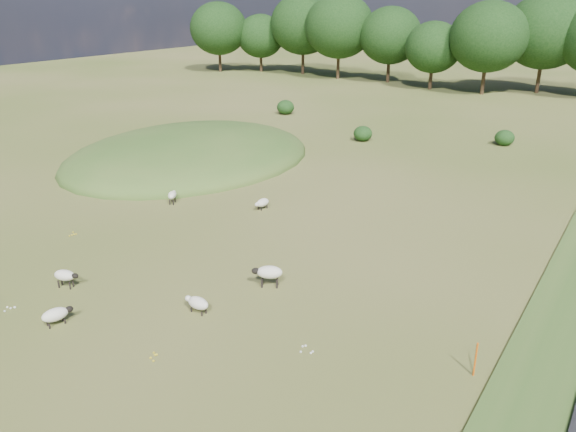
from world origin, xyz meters
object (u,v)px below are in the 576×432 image
Objects in this scene: sheep_4 at (56,314)px; sheep_3 at (262,203)px; sheep_1 at (65,275)px; sheep_2 at (172,195)px; marker_post at (475,359)px; sheep_0 at (198,303)px; sheep_5 at (269,272)px.

sheep_3 is at bearing 20.89° from sheep_4.
sheep_1 reaches higher than sheep_2.
sheep_4 is at bearing 175.32° from sheep_2.
sheep_2 is at bearing 161.89° from marker_post.
sheep_2 is 0.86× the size of sheep_4.
marker_post is 10.02m from sheep_0.
sheep_2 is at bearing 90.03° from sheep_1.
sheep_3 is at bearing 63.54° from sheep_1.
sheep_2 is at bearing -40.10° from sheep_0.
sheep_0 is at bearing -29.18° from sheep_4.
marker_post is 20.15m from sheep_2.
sheep_1 is 11.88m from sheep_3.
sheep_5 is at bearing 172.21° from marker_post.
marker_post is 16.02m from sheep_1.
sheep_4 is at bearing 44.22° from sheep_0.
sheep_1 reaches higher than sheep_4.
sheep_1 is at bearing 64.98° from sheep_4.
marker_post reaches higher than sheep_4.
marker_post reaches higher than sheep_5.
sheep_1 is (-15.65, -3.45, -0.05)m from marker_post.
marker_post is at bearing 142.64° from sheep_5.
sheep_0 is 0.93× the size of sheep_4.
sheep_4 is at bearing 24.58° from sheep_5.
marker_post is at bearing 63.93° from sheep_3.
sheep_3 is 13.77m from sheep_4.
sheep_4 reaches higher than sheep_3.
sheep_5 reaches higher than sheep_1.
sheep_3 is (1.38, 11.80, -0.16)m from sheep_1.
marker_post is at bearing -167.53° from sheep_0.
sheep_2 is at bearing -62.67° from sheep_3.
sheep_0 is 0.99× the size of sheep_1.
sheep_1 reaches higher than sheep_0.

